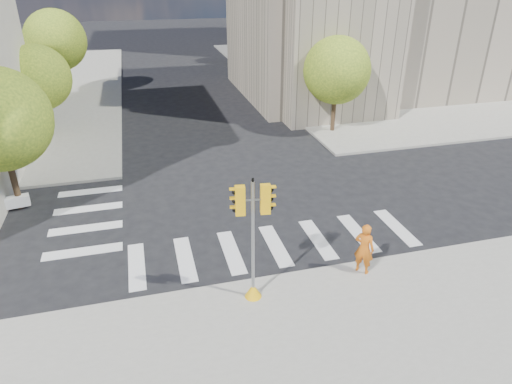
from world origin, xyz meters
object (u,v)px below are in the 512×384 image
at_px(lamp_near, 321,51).
at_px(lamp_far, 265,26).
at_px(photographer, 364,249).
at_px(traffic_signal, 253,250).

distance_m(lamp_near, lamp_far, 14.00).
bearing_deg(photographer, lamp_near, -60.44).
distance_m(lamp_near, traffic_signal, 21.48).
bearing_deg(traffic_signal, lamp_near, 70.32).
xyz_separation_m(lamp_far, traffic_signal, (-9.78, -32.94, -2.60)).
xyz_separation_m(lamp_near, lamp_far, (0.00, 14.00, 0.00)).
relative_size(lamp_far, photographer, 4.18).
bearing_deg(lamp_near, traffic_signal, -117.32).
relative_size(lamp_near, traffic_signal, 1.87).
height_order(lamp_near, photographer, lamp_near).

